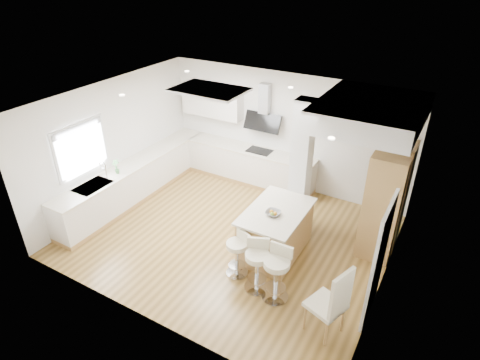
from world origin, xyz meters
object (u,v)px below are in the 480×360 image
Objects in this scene: bar_stool_c at (277,271)px; bar_stool_a at (238,251)px; bar_stool_b at (257,263)px; dining_chair at (333,301)px; peninsula at (276,231)px.

bar_stool_a is at bearing 167.19° from bar_stool_c.
bar_stool_b is 1.45m from dining_chair.
peninsula reaches higher than bar_stool_c.
bar_stool_a is 0.49m from bar_stool_b.
bar_stool_c is (0.84, -0.19, 0.07)m from bar_stool_a.
dining_chair is (1.56, -1.38, 0.21)m from peninsula.
bar_stool_c is at bearing -176.78° from dining_chair.
dining_chair reaches higher than bar_stool_a.
peninsula is 1.77× the size of bar_stool_a.
peninsula is at bearing 116.00° from bar_stool_c.
bar_stool_b is (0.47, -0.15, 0.05)m from bar_stool_a.
peninsula is at bearing 75.44° from bar_stool_b.
bar_stool_a is (-0.31, -0.90, 0.02)m from peninsula.
bar_stool_b is 0.38m from bar_stool_c.
bar_stool_a is 0.68× the size of dining_chair.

